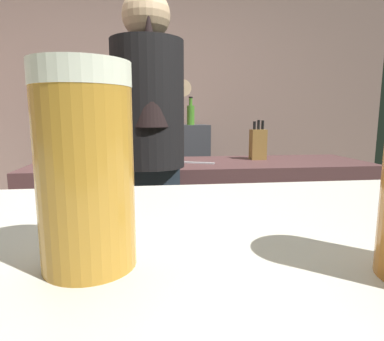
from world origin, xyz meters
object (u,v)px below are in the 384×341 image
at_px(bottle_soy, 168,115).
at_px(pint_glass_far, 86,168).
at_px(mixing_bowl, 109,160).
at_px(knife_block, 258,144).
at_px(bottle_hot_sauce, 174,116).
at_px(bottle_olive_oil, 191,114).
at_px(bartender, 149,151).
at_px(chefs_knife, 195,163).
at_px(bottle_vinegar, 114,117).

bearing_deg(bottle_soy, pint_glass_far, -94.46).
bearing_deg(mixing_bowl, knife_block, 9.48).
relative_size(bottle_hot_sauce, bottle_soy, 0.95).
distance_m(bottle_hot_sauce, bottle_olive_oil, 0.20).
bearing_deg(pint_glass_far, bottle_soy, 85.54).
bearing_deg(knife_block, pint_glass_far, -112.23).
bearing_deg(mixing_bowl, pint_glass_far, -83.68).
bearing_deg(bottle_hot_sauce, knife_block, -68.05).
bearing_deg(bottle_olive_oil, bartender, -104.07).
distance_m(knife_block, pint_glass_far, 2.03).
relative_size(chefs_knife, pint_glass_far, 1.54).
distance_m(bottle_hot_sauce, bottle_soy, 0.17).
bearing_deg(chefs_knife, bottle_hot_sauce, 113.17).
distance_m(bartender, bottle_soy, 1.59).
xyz_separation_m(bottle_hot_sauce, bottle_soy, (-0.06, -0.16, 0.00)).
height_order(pint_glass_far, bottle_olive_oil, bottle_olive_oil).
relative_size(chefs_knife, bottle_olive_oil, 0.90).
relative_size(knife_block, chefs_knife, 1.09).
xyz_separation_m(mixing_bowl, chefs_knife, (0.51, 0.02, -0.03)).
bearing_deg(bottle_hot_sauce, mixing_bowl, -109.71).
bearing_deg(bartender, mixing_bowl, 26.03).
bearing_deg(pint_glass_far, knife_block, 67.77).
height_order(bartender, knife_block, bartender).
bearing_deg(bottle_vinegar, mixing_bowl, -85.92).
bearing_deg(bartender, bottle_hot_sauce, -13.78).
relative_size(bottle_vinegar, bottle_soy, 0.83).
distance_m(pint_glass_far, bottle_hot_sauce, 3.08).
xyz_separation_m(knife_block, bottle_soy, (-0.54, 1.02, 0.20)).
height_order(mixing_bowl, bottle_soy, bottle_soy).
xyz_separation_m(bartender, bottle_soy, (0.18, 1.57, 0.18)).
relative_size(pint_glass_far, bottle_vinegar, 0.78).
bearing_deg(chefs_knife, mixing_bowl, -155.54).
distance_m(bottle_hot_sauce, bottle_vinegar, 0.58).
xyz_separation_m(pint_glass_far, bottle_olive_oil, (0.44, 2.93, 0.06)).
xyz_separation_m(bartender, mixing_bowl, (-0.24, 0.38, -0.09)).
relative_size(pint_glass_far, bottle_soy, 0.65).
distance_m(knife_block, bottle_vinegar, 1.55).
relative_size(knife_block, pint_glass_far, 1.68).
relative_size(knife_block, bottle_hot_sauce, 1.14).
height_order(knife_block, mixing_bowl, knife_block).
bearing_deg(knife_block, chefs_knife, -163.03).
xyz_separation_m(bartender, bottle_olive_oil, (0.40, 1.59, 0.19)).
height_order(knife_block, bottle_vinegar, bottle_vinegar).
height_order(mixing_bowl, pint_glass_far, pint_glass_far).
bearing_deg(bottle_olive_oil, chefs_knife, -95.75).
bearing_deg(pint_glass_far, bartender, 88.06).
xyz_separation_m(bartender, pint_glass_far, (-0.05, -1.34, 0.13)).
bearing_deg(bartender, bottle_vinegar, 5.43).
relative_size(mixing_bowl, pint_glass_far, 1.40).
bearing_deg(mixing_bowl, bottle_vinegar, 94.08).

